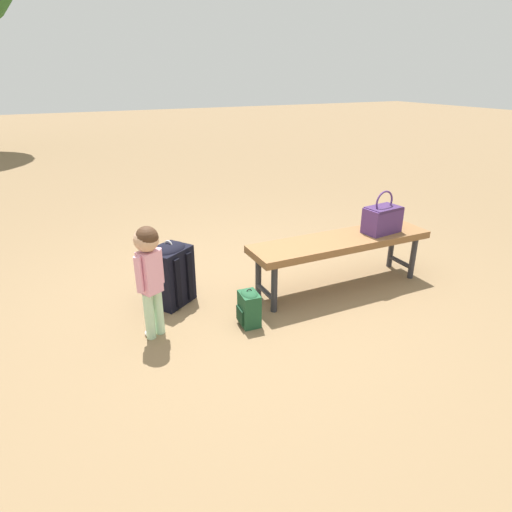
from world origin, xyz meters
TOP-DOWN VIEW (x-y plane):
  - ground_plane at (0.00, 0.00)m, footprint 40.00×40.00m
  - park_bench at (-0.84, 0.02)m, footprint 1.60×0.42m
  - handbag at (-1.24, 0.05)m, footprint 0.34×0.21m
  - child_standing at (0.77, 0.08)m, footprint 0.20×0.17m
  - backpack_large at (0.53, -0.33)m, footprint 0.40×0.37m
  - backpack_small at (0.11, 0.24)m, footprint 0.17×0.18m

SIDE VIEW (x-z plane):
  - ground_plane at x=0.00m, z-range 0.00..0.00m
  - backpack_small at x=0.11m, z-range 0.00..0.29m
  - backpack_large at x=0.53m, z-range 0.00..0.54m
  - park_bench at x=-0.84m, z-range 0.17..0.62m
  - child_standing at x=0.77m, z-range 0.13..0.95m
  - handbag at x=-1.24m, z-range 0.39..0.76m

